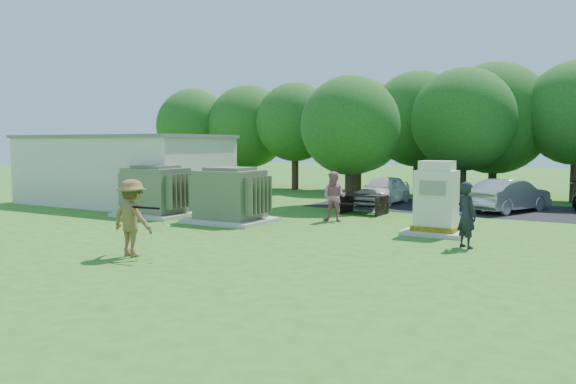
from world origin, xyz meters
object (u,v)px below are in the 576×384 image
Objects in this scene: person_at_picnic at (334,197)px; car_white at (384,190)px; picnic_table at (364,202)px; car_silver_a at (509,196)px; transformer_left at (156,192)px; generator_cabinet at (436,202)px; batter at (132,218)px; person_by_generator at (467,215)px; transformer_right at (230,197)px.

person_at_picnic is 6.86m from car_white.
picnic_table is 6.43m from car_silver_a.
car_silver_a is (5.18, 3.79, 0.20)m from picnic_table.
transformer_left is at bearing 58.69° from car_silver_a.
picnic_table is 0.46× the size of car_white.
generator_cabinet reaches higher than batter.
batter is at bearing -106.49° from person_at_picnic.
car_white is at bearing -20.10° from person_by_generator.
car_silver_a is at bearing 81.58° from generator_cabinet.
transformer_right is at bearing 0.00° from transformer_left.
person_by_generator is (7.32, 5.58, -0.07)m from batter.
person_by_generator is (5.45, -5.72, 0.44)m from picnic_table.
batter is at bearing -76.65° from transformer_right.
generator_cabinet is at bearing -16.42° from person_by_generator.
transformer_right reaches higher than batter.
car_silver_a is at bearing -50.24° from person_by_generator.
picnic_table is 11.46m from batter.
transformer_left is at bearing -168.09° from person_at_picnic.
person_at_picnic is at bearing -98.84° from batter.
transformer_left is 11.03m from car_white.
generator_cabinet is 9.19m from car_white.
person_by_generator is at bearing -46.35° from picnic_table.
person_at_picnic is (-5.54, 3.01, 0.01)m from person_by_generator.
generator_cabinet reaches higher than car_white.
batter reaches higher than car_silver_a.
transformer_right reaches higher than car_silver_a.
transformer_right is 0.74× the size of car_white.
car_silver_a is (12.29, 8.61, -0.27)m from transformer_left.
generator_cabinet is 5.57m from picnic_table.
person_by_generator is at bearing -4.12° from transformer_left.
transformer_left is at bearing 180.00° from transformer_right.
person_by_generator is 0.46× the size of car_white.
batter reaches higher than person_by_generator.
picnic_table is 1.00× the size of person_at_picnic.
transformer_right is (3.70, 0.00, 0.00)m from transformer_left.
car_white is (2.77, 8.94, -0.28)m from transformer_right.
person_by_generator is 0.44× the size of car_silver_a.
person_at_picnic reaches higher than car_silver_a.
transformer_left is 3.70m from transformer_right.
picnic_table is 2.75m from person_at_picnic.
person_by_generator reaches higher than car_silver_a.
transformer_right is 7.55m from generator_cabinet.
generator_cabinet reaches higher than person_by_generator.
transformer_left is 1.48× the size of batter.
batter is 0.50× the size of car_white.
generator_cabinet reaches higher than person_at_picnic.
batter is at bearing 88.64° from car_silver_a.
person_at_picnic is at bearing -85.13° from car_white.
car_silver_a is at bearing 46.20° from person_at_picnic.
generator_cabinet is at bearing 5.36° from transformer_left.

